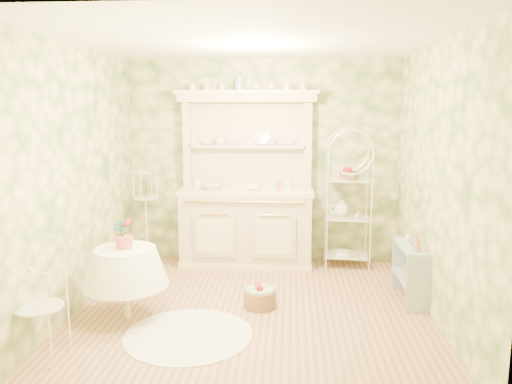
# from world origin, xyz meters

# --- Properties ---
(floor) EXTENTS (3.60, 3.60, 0.00)m
(floor) POSITION_xyz_m (0.00, 0.00, 0.00)
(floor) COLOR tan
(floor) RESTS_ON ground
(ceiling) EXTENTS (3.60, 3.60, 0.00)m
(ceiling) POSITION_xyz_m (0.00, 0.00, 2.70)
(ceiling) COLOR white
(ceiling) RESTS_ON floor
(wall_left) EXTENTS (3.60, 3.60, 0.00)m
(wall_left) POSITION_xyz_m (-1.80, 0.00, 1.35)
(wall_left) COLOR beige
(wall_left) RESTS_ON floor
(wall_right) EXTENTS (3.60, 3.60, 0.00)m
(wall_right) POSITION_xyz_m (1.80, 0.00, 1.35)
(wall_right) COLOR beige
(wall_right) RESTS_ON floor
(wall_back) EXTENTS (3.60, 3.60, 0.00)m
(wall_back) POSITION_xyz_m (0.00, 1.80, 1.35)
(wall_back) COLOR beige
(wall_back) RESTS_ON floor
(wall_front) EXTENTS (3.60, 3.60, 0.00)m
(wall_front) POSITION_xyz_m (0.00, -1.80, 1.35)
(wall_front) COLOR beige
(wall_front) RESTS_ON floor
(kitchen_dresser) EXTENTS (1.87, 0.61, 2.29)m
(kitchen_dresser) POSITION_xyz_m (-0.20, 1.52, 1.15)
(kitchen_dresser) COLOR beige
(kitchen_dresser) RESTS_ON floor
(bakers_rack) EXTENTS (0.62, 0.47, 1.86)m
(bakers_rack) POSITION_xyz_m (1.12, 1.53, 0.93)
(bakers_rack) COLOR white
(bakers_rack) RESTS_ON floor
(side_shelf) EXTENTS (0.30, 0.76, 0.64)m
(side_shelf) POSITION_xyz_m (1.68, 0.36, 0.32)
(side_shelf) COLOR #9EB2C0
(side_shelf) RESTS_ON floor
(round_table) EXTENTS (0.72, 0.72, 0.61)m
(round_table) POSITION_xyz_m (-1.23, -0.30, 0.30)
(round_table) COLOR white
(round_table) RESTS_ON floor
(cafe_chair) EXTENTS (0.51, 0.51, 0.89)m
(cafe_chair) POSITION_xyz_m (-1.68, -1.15, 0.44)
(cafe_chair) COLOR white
(cafe_chair) RESTS_ON floor
(birdcage_stand) EXTENTS (0.37, 0.37, 1.47)m
(birdcage_stand) POSITION_xyz_m (-1.51, 1.38, 0.73)
(birdcage_stand) COLOR white
(birdcage_stand) RESTS_ON floor
(floor_basket) EXTENTS (0.46, 0.46, 0.23)m
(floor_basket) POSITION_xyz_m (0.07, 0.06, 0.11)
(floor_basket) COLOR #896244
(floor_basket) RESTS_ON floor
(lace_rug) EXTENTS (1.20, 1.20, 0.01)m
(lace_rug) POSITION_xyz_m (-0.54, -0.65, 0.00)
(lace_rug) COLOR white
(lace_rug) RESTS_ON floor
(bowl_floral) EXTENTS (0.34, 0.34, 0.07)m
(bowl_floral) POSITION_xyz_m (-0.65, 1.51, 1.02)
(bowl_floral) COLOR white
(bowl_floral) RESTS_ON kitchen_dresser
(bowl_white) EXTENTS (0.21, 0.21, 0.07)m
(bowl_white) POSITION_xyz_m (-0.10, 1.50, 1.02)
(bowl_white) COLOR white
(bowl_white) RESTS_ON kitchen_dresser
(cup_left) EXTENTS (0.15, 0.15, 0.10)m
(cup_left) POSITION_xyz_m (-0.56, 1.66, 1.61)
(cup_left) COLOR white
(cup_left) RESTS_ON kitchen_dresser
(cup_right) EXTENTS (0.09, 0.09, 0.09)m
(cup_right) POSITION_xyz_m (0.14, 1.68, 1.61)
(cup_right) COLOR white
(cup_right) RESTS_ON kitchen_dresser
(potted_geranium) EXTENTS (0.15, 0.11, 0.27)m
(potted_geranium) POSITION_xyz_m (-1.27, -0.28, 0.85)
(potted_geranium) COLOR #3F7238
(potted_geranium) RESTS_ON round_table
(bottle_amber) EXTENTS (0.08, 0.08, 0.18)m
(bottle_amber) POSITION_xyz_m (1.68, 0.14, 0.68)
(bottle_amber) COLOR #C77447
(bottle_amber) RESTS_ON side_shelf
(bottle_blue) EXTENTS (0.06, 0.06, 0.11)m
(bottle_blue) POSITION_xyz_m (1.68, 0.33, 0.65)
(bottle_blue) COLOR #849FC8
(bottle_blue) RESTS_ON side_shelf
(bottle_glass) EXTENTS (0.09, 0.09, 0.10)m
(bottle_glass) POSITION_xyz_m (1.68, 0.55, 0.65)
(bottle_glass) COLOR silver
(bottle_glass) RESTS_ON side_shelf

